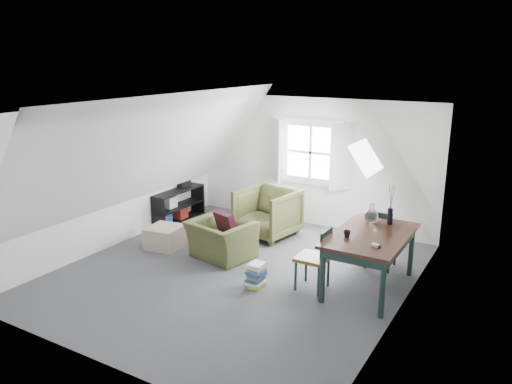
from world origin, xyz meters
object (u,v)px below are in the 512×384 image
Objects in this scene: ottoman at (165,237)px; dining_chair_far at (381,238)px; dining_chair_near at (315,257)px; media_shelf at (176,207)px; dining_table at (371,241)px; magazine_stack at (256,275)px; armchair_near at (221,257)px; armchair_far at (267,236)px.

ottoman is 3.67m from dining_chair_far.
dining_chair_near reaches higher than media_shelf.
media_shelf is at bearing -123.01° from dining_chair_near.
ottoman is 0.34× the size of dining_table.
ottoman reaches higher than magazine_stack.
armchair_far is at bearing -84.82° from armchair_near.
ottoman is at bearing 14.26° from dining_chair_far.
armchair_far is 2.79× the size of magazine_stack.
armchair_far is 2.69m from dining_table.
armchair_far is 0.60× the size of dining_table.
armchair_far is 1.76× the size of ottoman.
media_shelf is at bearing -18.79° from armchair_near.
dining_chair_far is 2.10m from magazine_stack.
magazine_stack is at bearing 160.24° from armchair_near.
armchair_far is 1.07× the size of dining_chair_near.
ottoman is at bearing -178.56° from dining_table.
armchair_near is 1.01× the size of dining_chair_far.
ottoman is (-1.11, -0.11, 0.19)m from armchair_near.
dining_chair_near is 0.89m from magazine_stack.
dining_chair_far is 1.04× the size of dining_chair_near.
dining_table reaches higher than ottoman.
armchair_near is 0.76× the size of media_shelf.
armchair_far is at bearing -11.65° from dining_chair_far.
armchair_far is 1.90m from ottoman.
dining_chair_far is at bearing 141.90° from dining_chair_near.
magazine_stack is (-1.41, -0.79, -0.54)m from dining_table.
media_shelf is (-3.66, 1.38, -0.19)m from dining_chair_near.
armchair_far reaches higher than magazine_stack.
armchair_far is (0.15, 1.30, 0.00)m from armchair_near.
magazine_stack is (2.91, -1.75, -0.12)m from media_shelf.
dining_chair_far is at bearing -146.92° from armchair_near.
dining_table is 4.64× the size of magazine_stack.
dining_chair_near is (-0.59, -1.21, -0.02)m from dining_chair_far.
dining_chair_far is at bearing 49.79° from magazine_stack.
ottoman is 0.44× the size of media_shelf.
armchair_near is at bearing 18.98° from dining_chair_far.
armchair_far is 2.04m from media_shelf.
ottoman is 2.94m from dining_chair_near.
dining_table is 1.72× the size of dining_chair_far.
dining_chair_near is (1.66, -1.59, 0.48)m from armchair_far.
dining_chair_far is 4.26m from media_shelf.
magazine_stack is at bearing -14.13° from ottoman.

